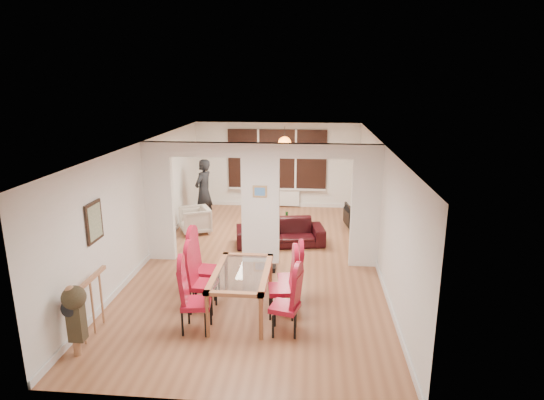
# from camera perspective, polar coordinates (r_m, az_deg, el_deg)

# --- Properties ---
(floor) EXTENTS (5.00, 9.00, 0.01)m
(floor) POSITION_cam_1_polar(r_m,az_deg,el_deg) (10.04, -1.41, -7.69)
(floor) COLOR #925A3B
(floor) RESTS_ON ground
(room_walls) EXTENTS (5.00, 9.00, 2.60)m
(room_walls) POSITION_cam_1_polar(r_m,az_deg,el_deg) (9.62, -1.46, -0.52)
(room_walls) COLOR silver
(room_walls) RESTS_ON floor
(divider_wall) EXTENTS (5.00, 0.18, 2.60)m
(divider_wall) POSITION_cam_1_polar(r_m,az_deg,el_deg) (9.62, -1.46, -0.52)
(divider_wall) COLOR white
(divider_wall) RESTS_ON floor
(bay_window_blinds) EXTENTS (3.00, 0.08, 1.80)m
(bay_window_blinds) POSITION_cam_1_polar(r_m,az_deg,el_deg) (13.89, 0.63, 5.16)
(bay_window_blinds) COLOR black
(bay_window_blinds) RESTS_ON room_walls
(radiator) EXTENTS (1.40, 0.08, 0.50)m
(radiator) POSITION_cam_1_polar(r_m,az_deg,el_deg) (14.11, 0.61, 0.32)
(radiator) COLOR white
(radiator) RESTS_ON floor
(pendant_light) EXTENTS (0.36, 0.36, 0.36)m
(pendant_light) POSITION_cam_1_polar(r_m,az_deg,el_deg) (12.65, 1.60, 7.16)
(pendant_light) COLOR orange
(pendant_light) RESTS_ON room_walls
(stair_newel) EXTENTS (0.40, 1.20, 1.10)m
(stair_newel) POSITION_cam_1_polar(r_m,az_deg,el_deg) (7.62, -21.82, -11.99)
(stair_newel) COLOR #A26D4A
(stair_newel) RESTS_ON floor
(wall_poster) EXTENTS (0.04, 0.52, 0.67)m
(wall_poster) POSITION_cam_1_polar(r_m,az_deg,el_deg) (8.00, -21.42, -2.57)
(wall_poster) COLOR gray
(wall_poster) RESTS_ON room_walls
(pillar_photo) EXTENTS (0.30, 0.03, 0.25)m
(pillar_photo) POSITION_cam_1_polar(r_m,az_deg,el_deg) (9.45, -1.54, 1.07)
(pillar_photo) COLOR #4C8CD8
(pillar_photo) RESTS_ON divider_wall
(dining_table) EXTENTS (0.93, 1.65, 0.77)m
(dining_table) POSITION_cam_1_polar(r_m,az_deg,el_deg) (7.83, -3.81, -11.49)
(dining_table) COLOR brown
(dining_table) RESTS_ON floor
(dining_chair_la) EXTENTS (0.50, 0.50, 1.11)m
(dining_chair_la) POSITION_cam_1_polar(r_m,az_deg,el_deg) (7.34, -9.52, -12.06)
(dining_chair_la) COLOR maroon
(dining_chair_la) RESTS_ON floor
(dining_chair_lb) EXTENTS (0.47, 0.47, 1.11)m
(dining_chair_lb) POSITION_cam_1_polar(r_m,az_deg,el_deg) (7.93, -8.69, -9.92)
(dining_chair_lb) COLOR maroon
(dining_chair_lb) RESTS_ON floor
(dining_chair_lc) EXTENTS (0.52, 0.52, 1.17)m
(dining_chair_lc) POSITION_cam_1_polar(r_m,az_deg,el_deg) (8.41, -8.34, -8.16)
(dining_chair_lc) COLOR maroon
(dining_chair_lc) RESTS_ON floor
(dining_chair_ra) EXTENTS (0.51, 0.51, 1.04)m
(dining_chair_ra) POSITION_cam_1_polar(r_m,az_deg,el_deg) (7.21, 1.61, -12.71)
(dining_chair_ra) COLOR maroon
(dining_chair_ra) RESTS_ON floor
(dining_chair_rb) EXTENTS (0.51, 0.51, 1.12)m
(dining_chair_rb) POSITION_cam_1_polar(r_m,az_deg,el_deg) (7.68, 1.28, -10.56)
(dining_chair_rb) COLOR maroon
(dining_chair_rb) RESTS_ON floor
(dining_chair_rc) EXTENTS (0.46, 0.46, 1.03)m
(dining_chair_rc) POSITION_cam_1_polar(r_m,az_deg,el_deg) (8.13, 2.21, -9.38)
(dining_chair_rc) COLOR maroon
(dining_chair_rc) RESTS_ON floor
(sofa) EXTENTS (2.20, 1.18, 0.61)m
(sofa) POSITION_cam_1_polar(r_m,az_deg,el_deg) (10.93, 1.02, -4.06)
(sofa) COLOR black
(sofa) RESTS_ON floor
(armchair) EXTENTS (0.97, 0.98, 0.67)m
(armchair) POSITION_cam_1_polar(r_m,az_deg,el_deg) (11.91, -9.62, -2.50)
(armchair) COLOR #BAAB9D
(armchair) RESTS_ON floor
(person) EXTENTS (0.75, 0.62, 1.76)m
(person) POSITION_cam_1_polar(r_m,az_deg,el_deg) (12.66, -8.58, 1.15)
(person) COLOR black
(person) RESTS_ON floor
(television) EXTENTS (1.04, 0.32, 0.59)m
(television) POSITION_cam_1_polar(r_m,az_deg,el_deg) (12.25, 9.26, -2.18)
(television) COLOR black
(television) RESTS_ON floor
(coffee_table) EXTENTS (0.93, 0.53, 0.20)m
(coffee_table) POSITION_cam_1_polar(r_m,az_deg,el_deg) (12.12, 1.89, -3.15)
(coffee_table) COLOR black
(coffee_table) RESTS_ON floor
(bottle) EXTENTS (0.07, 0.07, 0.29)m
(bottle) POSITION_cam_1_polar(r_m,az_deg,el_deg) (12.01, 1.85, -2.07)
(bottle) COLOR #143F19
(bottle) RESTS_ON coffee_table
(bowl) EXTENTS (0.23, 0.23, 0.06)m
(bowl) POSITION_cam_1_polar(r_m,az_deg,el_deg) (12.05, 1.47, -2.60)
(bowl) COLOR black
(bowl) RESTS_ON coffee_table
(shoes) EXTENTS (0.23, 0.25, 0.10)m
(shoes) POSITION_cam_1_polar(r_m,az_deg,el_deg) (9.56, -0.24, -8.58)
(shoes) COLOR black
(shoes) RESTS_ON floor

